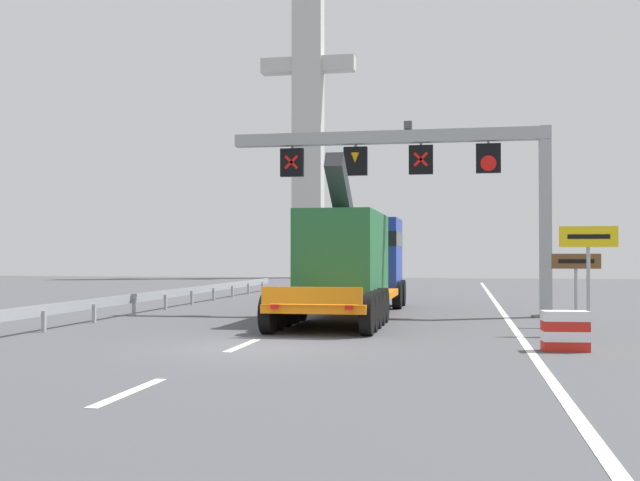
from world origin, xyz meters
The scene contains 10 objects.
ground centered at (0.00, 0.00, 0.00)m, with size 112.00×112.00×0.00m, color #4C4C51.
lane_markings centered at (-0.40, 16.25, 0.01)m, with size 0.20×47.10×0.01m.
edge_line_right centered at (6.20, 12.00, 0.01)m, with size 0.20×63.00×0.01m, color silver.
overhead_lane_gantry centered at (3.56, 10.42, 5.35)m, with size 11.56×0.90×6.92m.
heavy_haul_truck_orange centered at (0.88, 10.52, 1.99)m, with size 3.03×14.06×5.30m.
exit_sign_yellow centered at (8.05, 4.33, 2.22)m, with size 1.51×0.15×2.92m.
tourist_info_sign_brown centered at (8.06, 6.73, 1.65)m, with size 1.42×0.15×2.19m.
crash_barrier_striped centered at (6.97, 0.65, 0.45)m, with size 1.04×0.58×0.90m.
guardrail_left centered at (-6.81, 13.08, 0.56)m, with size 0.13×30.16×0.76m.
bridge_pylon_distant centered at (-9.65, 55.04, 16.74)m, with size 9.00×2.00×32.69m.
Camera 1 is at (4.70, -17.44, 2.14)m, focal length 43.71 mm.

